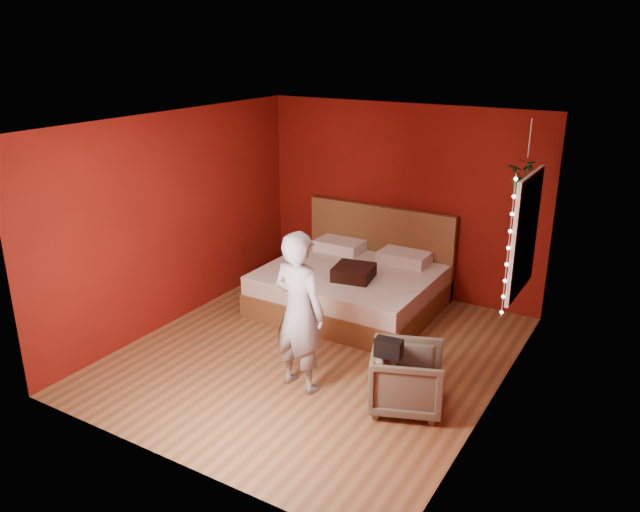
{
  "coord_description": "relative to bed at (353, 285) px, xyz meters",
  "views": [
    {
      "loc": [
        3.28,
        -5.4,
        3.43
      ],
      "look_at": [
        -0.18,
        0.4,
        1.02
      ],
      "focal_mm": 35.0,
      "sensor_mm": 36.0,
      "label": 1
    }
  ],
  "objects": [
    {
      "name": "throw_pillow",
      "position": [
        0.18,
        -0.33,
        0.32
      ],
      "size": [
        0.54,
        0.54,
        0.17
      ],
      "primitive_type": "cube",
      "rotation": [
        0.0,
        0.0,
        0.18
      ],
      "color": "black",
      "rests_on": "bed"
    },
    {
      "name": "person",
      "position": [
        0.48,
        -2.05,
        0.53
      ],
      "size": [
        0.66,
        0.49,
        1.68
      ],
      "primitive_type": "imported",
      "rotation": [
        0.0,
        0.0,
        3.0
      ],
      "color": "gray",
      "rests_on": "ground"
    },
    {
      "name": "armchair",
      "position": [
        1.57,
        -1.84,
        0.0
      ],
      "size": [
        0.89,
        0.88,
        0.63
      ],
      "primitive_type": "imported",
      "rotation": [
        0.0,
        0.0,
        1.94
      ],
      "color": "#5A5747",
      "rests_on": "ground"
    },
    {
      "name": "bed",
      "position": [
        0.0,
        0.0,
        0.0
      ],
      "size": [
        2.18,
        1.86,
        1.2
      ],
      "color": "brown",
      "rests_on": "ground"
    },
    {
      "name": "window",
      "position": [
        2.22,
        -0.47,
        1.19
      ],
      "size": [
        0.05,
        0.97,
        1.27
      ],
      "color": "white",
      "rests_on": "room_walls"
    },
    {
      "name": "handbag",
      "position": [
        1.46,
        -2.08,
        0.41
      ],
      "size": [
        0.26,
        0.15,
        0.18
      ],
      "primitive_type": "cube",
      "rotation": [
        0.0,
        0.0,
        0.09
      ],
      "color": "black",
      "rests_on": "armchair"
    },
    {
      "name": "room_walls",
      "position": [
        0.25,
        -1.37,
        1.37
      ],
      "size": [
        4.04,
        4.54,
        2.62
      ],
      "color": "#68110B",
      "rests_on": "ground"
    },
    {
      "name": "floor",
      "position": [
        0.25,
        -1.37,
        -0.31
      ],
      "size": [
        4.5,
        4.5,
        0.0
      ],
      "primitive_type": "plane",
      "color": "brown",
      "rests_on": "ground"
    },
    {
      "name": "hanging_plant",
      "position": [
        2.04,
        0.08,
        1.67
      ],
      "size": [
        0.45,
        0.41,
        0.83
      ],
      "color": "silver",
      "rests_on": "room_walls"
    },
    {
      "name": "fairy_lights",
      "position": [
        2.19,
        -1.0,
        1.19
      ],
      "size": [
        0.04,
        0.04,
        1.45
      ],
      "color": "silver",
      "rests_on": "room_walls"
    }
  ]
}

